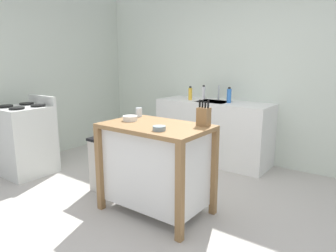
# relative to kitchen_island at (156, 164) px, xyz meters

# --- Properties ---
(ground_plane) EXTENTS (6.30, 6.30, 0.00)m
(ground_plane) POSITION_rel_kitchen_island_xyz_m (0.06, -0.11, -0.50)
(ground_plane) COLOR #ADA8A0
(ground_plane) RESTS_ON ground
(wall_back) EXTENTS (5.30, 0.10, 2.60)m
(wall_back) POSITION_rel_kitchen_island_xyz_m (0.06, 2.09, 0.80)
(wall_back) COLOR silver
(wall_back) RESTS_ON ground
(wall_left) EXTENTS (0.10, 2.80, 2.60)m
(wall_left) POSITION_rel_kitchen_island_xyz_m (-2.59, 0.69, 0.80)
(wall_left) COLOR beige
(wall_left) RESTS_ON ground
(kitchen_island) EXTENTS (1.03, 0.65, 0.89)m
(kitchen_island) POSITION_rel_kitchen_island_xyz_m (0.00, 0.00, 0.00)
(kitchen_island) COLOR olive
(kitchen_island) RESTS_ON ground
(knife_block) EXTENTS (0.11, 0.09, 0.25)m
(knife_block) POSITION_rel_kitchen_island_xyz_m (0.39, 0.22, 0.48)
(knife_block) COLOR olive
(knife_block) RESTS_ON kitchen_island
(bowl_stoneware_deep) EXTENTS (0.12, 0.12, 0.04)m
(bowl_stoneware_deep) POSITION_rel_kitchen_island_xyz_m (0.18, -0.18, 0.41)
(bowl_stoneware_deep) COLOR gray
(bowl_stoneware_deep) RESTS_ON kitchen_island
(bowl_ceramic_small) EXTENTS (0.15, 0.15, 0.05)m
(bowl_ceramic_small) POSITION_rel_kitchen_island_xyz_m (-0.32, -0.01, 0.42)
(bowl_ceramic_small) COLOR silver
(bowl_ceramic_small) RESTS_ON kitchen_island
(drinking_cup) EXTENTS (0.07, 0.07, 0.09)m
(drinking_cup) POSITION_rel_kitchen_island_xyz_m (-0.41, 0.22, 0.44)
(drinking_cup) COLOR silver
(drinking_cup) RESTS_ON kitchen_island
(trash_bin) EXTENTS (0.36, 0.28, 0.63)m
(trash_bin) POSITION_rel_kitchen_island_xyz_m (-0.75, 0.05, -0.18)
(trash_bin) COLOR #B7B2A8
(trash_bin) RESTS_ON ground
(sink_counter) EXTENTS (1.67, 0.60, 0.90)m
(sink_counter) POSITION_rel_kitchen_island_xyz_m (-0.30, 1.74, -0.05)
(sink_counter) COLOR silver
(sink_counter) RESTS_ON ground
(sink_faucet) EXTENTS (0.02, 0.02, 0.22)m
(sink_faucet) POSITION_rel_kitchen_island_xyz_m (-0.30, 1.88, 0.51)
(sink_faucet) COLOR #B7BCC1
(sink_faucet) RESTS_ON sink_counter
(bottle_hand_soap) EXTENTS (0.06, 0.06, 0.22)m
(bottle_hand_soap) POSITION_rel_kitchen_island_xyz_m (-0.06, 1.72, 0.50)
(bottle_hand_soap) COLOR blue
(bottle_hand_soap) RESTS_ON sink_counter
(bottle_dish_soap) EXTENTS (0.06, 0.06, 0.20)m
(bottle_dish_soap) POSITION_rel_kitchen_island_xyz_m (-0.66, 1.66, 0.49)
(bottle_dish_soap) COLOR yellow
(bottle_dish_soap) RESTS_ON sink_counter
(bottle_spray_cleaner) EXTENTS (0.05, 0.05, 0.21)m
(bottle_spray_cleaner) POSITION_rel_kitchen_island_xyz_m (-0.55, 1.85, 0.50)
(bottle_spray_cleaner) COLOR white
(bottle_spray_cleaner) RESTS_ON sink_counter
(stove) EXTENTS (0.60, 0.60, 1.02)m
(stove) POSITION_rel_kitchen_island_xyz_m (-2.04, -0.19, -0.04)
(stove) COLOR silver
(stove) RESTS_ON ground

